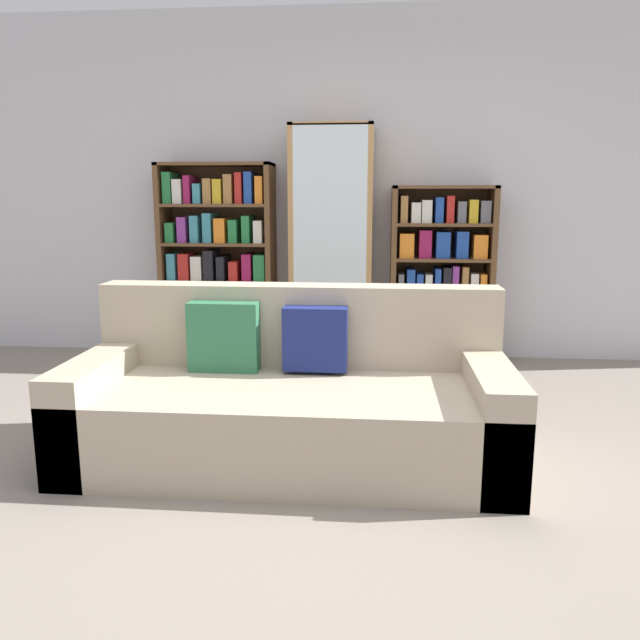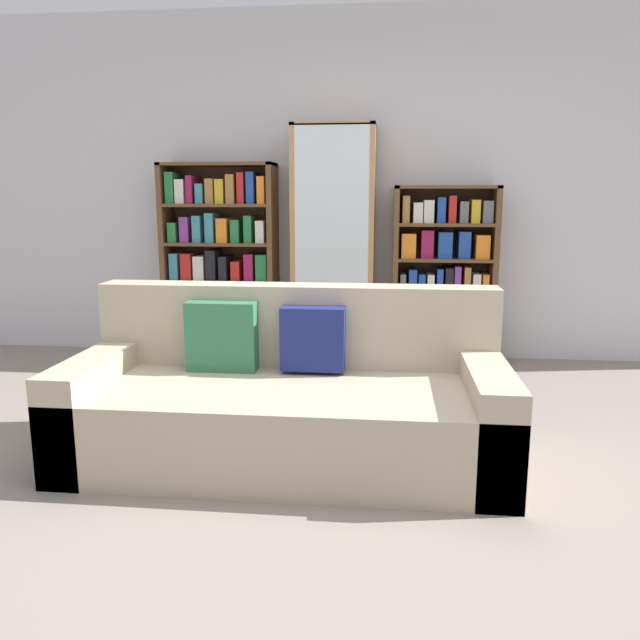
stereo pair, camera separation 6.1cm
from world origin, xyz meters
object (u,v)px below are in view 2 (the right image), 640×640
(couch, at_px, (288,401))
(bookshelf_left, at_px, (220,265))
(display_cabinet, at_px, (334,247))
(bookshelf_right, at_px, (443,278))
(wine_bottle, at_px, (379,356))

(couch, xyz_separation_m, bookshelf_left, (-0.84, 1.92, 0.47))
(couch, relative_size, display_cabinet, 1.16)
(display_cabinet, xyz_separation_m, bookshelf_right, (0.85, 0.02, -0.23))
(bookshelf_right, bearing_deg, bookshelf_left, -180.00)
(couch, distance_m, display_cabinet, 2.00)
(wine_bottle, bearing_deg, couch, -107.13)
(wine_bottle, bearing_deg, bookshelf_right, 46.97)
(bookshelf_left, bearing_deg, couch, -66.22)
(bookshelf_right, bearing_deg, couch, -115.41)
(bookshelf_left, distance_m, bookshelf_right, 1.76)
(display_cabinet, relative_size, bookshelf_right, 1.33)
(bookshelf_left, bearing_deg, bookshelf_right, 0.00)
(display_cabinet, distance_m, wine_bottle, 0.96)
(bookshelf_left, relative_size, bookshelf_right, 1.13)
(bookshelf_left, relative_size, wine_bottle, 3.92)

